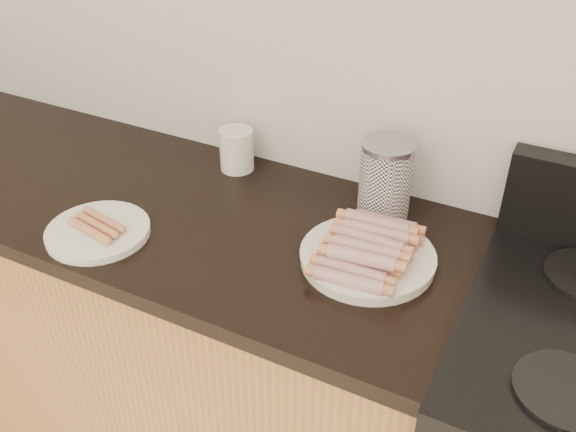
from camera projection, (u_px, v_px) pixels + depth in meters
The scene contains 10 objects.
wall_back at pixel (355, 28), 1.46m from camera, with size 4.00×0.04×2.60m, color silver.
cabinet_base at pixel (91, 303), 1.98m from camera, with size 2.20×0.59×0.86m, color #B66A3A.
counter_slab at pixel (62, 177), 1.73m from camera, with size 2.20×0.62×0.04m, color black.
burner_near_left at pixel (567, 391), 1.08m from camera, with size 0.18×0.18×0.01m, color black.
main_plate at pixel (367, 259), 1.39m from camera, with size 0.29×0.29×0.02m, color silver.
side_plate at pixel (98, 232), 1.47m from camera, with size 0.24×0.24×0.02m, color silver.
hotdog_pile at pixel (369, 246), 1.37m from camera, with size 0.14×0.26×0.06m.
plain_sausages at pixel (97, 225), 1.46m from camera, with size 0.13×0.09×0.02m.
canister at pixel (385, 180), 1.49m from camera, with size 0.13×0.13×0.19m.
mug at pixel (237, 150), 1.70m from camera, with size 0.09×0.09×0.11m, color white.
Camera 1 is at (0.52, 0.64, 1.76)m, focal length 40.00 mm.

